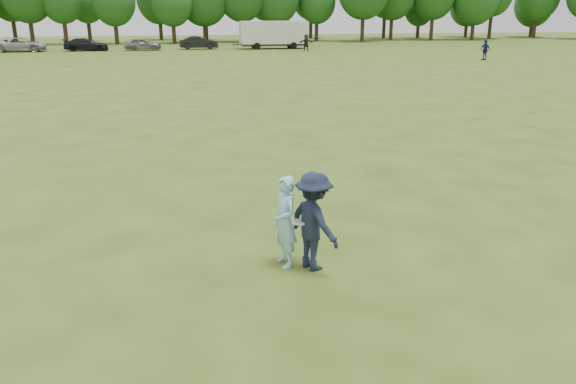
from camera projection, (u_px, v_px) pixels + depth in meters
name	position (u px, v px, depth m)	size (l,w,h in m)	color
ground	(307.00, 254.00, 10.71)	(200.00, 200.00, 0.00)	#334B15
thrower	(285.00, 222.00, 10.02)	(0.61, 0.40, 1.68)	#93CAE3
defender	(314.00, 221.00, 9.87)	(1.16, 0.66, 1.79)	#171F33
player_far_b	(485.00, 50.00, 52.13)	(1.07, 0.45, 1.83)	navy
player_far_d	(306.00, 43.00, 63.43)	(1.71, 0.55, 1.85)	#242424
car_c	(21.00, 45.00, 62.36)	(2.53, 5.48, 1.52)	#9E9DA2
car_d	(86.00, 45.00, 63.68)	(1.97, 4.85, 1.41)	black
car_e	(143.00, 44.00, 64.51)	(1.66, 4.13, 1.41)	slate
car_f	(199.00, 43.00, 66.48)	(1.58, 4.53, 1.49)	black
field_cone	(415.00, 54.00, 57.48)	(0.28, 0.28, 0.30)	#FF610D
disc_in_play	(299.00, 222.00, 9.83)	(0.31, 0.31, 0.05)	white
cargo_trailer	(273.00, 33.00, 67.03)	(9.00, 2.75, 3.20)	silver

